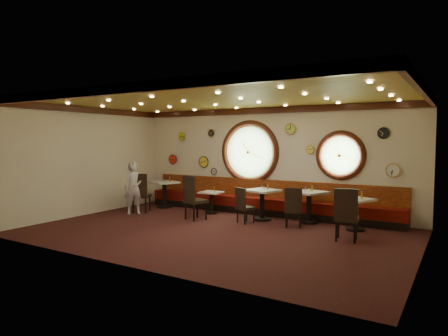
# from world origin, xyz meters

# --- Properties ---
(floor) EXTENTS (9.00, 6.00, 0.00)m
(floor) POSITION_xyz_m (0.00, 0.00, 0.00)
(floor) COLOR black
(floor) RESTS_ON ground
(ceiling) EXTENTS (9.00, 6.00, 0.02)m
(ceiling) POSITION_xyz_m (0.00, 0.00, 3.20)
(ceiling) COLOR gold
(ceiling) RESTS_ON wall_back
(wall_back) EXTENTS (9.00, 0.02, 3.20)m
(wall_back) POSITION_xyz_m (0.00, 3.00, 1.60)
(wall_back) COLOR beige
(wall_back) RESTS_ON floor
(wall_front) EXTENTS (9.00, 0.02, 3.20)m
(wall_front) POSITION_xyz_m (0.00, -3.00, 1.60)
(wall_front) COLOR beige
(wall_front) RESTS_ON floor
(wall_left) EXTENTS (0.02, 6.00, 3.20)m
(wall_left) POSITION_xyz_m (-4.50, 0.00, 1.60)
(wall_left) COLOR beige
(wall_left) RESTS_ON floor
(wall_right) EXTENTS (0.02, 6.00, 3.20)m
(wall_right) POSITION_xyz_m (4.50, 0.00, 1.60)
(wall_right) COLOR beige
(wall_right) RESTS_ON floor
(molding_back) EXTENTS (9.00, 0.10, 0.18)m
(molding_back) POSITION_xyz_m (0.00, 2.95, 3.11)
(molding_back) COLOR #37130A
(molding_back) RESTS_ON wall_back
(molding_front) EXTENTS (9.00, 0.10, 0.18)m
(molding_front) POSITION_xyz_m (0.00, -2.95, 3.11)
(molding_front) COLOR #37130A
(molding_front) RESTS_ON wall_back
(molding_left) EXTENTS (0.10, 6.00, 0.18)m
(molding_left) POSITION_xyz_m (-4.45, 0.00, 3.11)
(molding_left) COLOR #37130A
(molding_left) RESTS_ON wall_back
(molding_right) EXTENTS (0.10, 6.00, 0.18)m
(molding_right) POSITION_xyz_m (4.45, 0.00, 3.11)
(molding_right) COLOR #37130A
(molding_right) RESTS_ON wall_back
(banquette_base) EXTENTS (8.00, 0.55, 0.20)m
(banquette_base) POSITION_xyz_m (0.00, 2.72, 0.10)
(banquette_base) COLOR black
(banquette_base) RESTS_ON floor
(banquette_seat) EXTENTS (8.00, 0.55, 0.30)m
(banquette_seat) POSITION_xyz_m (0.00, 2.72, 0.35)
(banquette_seat) COLOR #580C07
(banquette_seat) RESTS_ON banquette_base
(banquette_back) EXTENTS (8.00, 0.10, 0.55)m
(banquette_back) POSITION_xyz_m (0.00, 2.94, 0.75)
(banquette_back) COLOR #620807
(banquette_back) RESTS_ON wall_back
(porthole_left_glass) EXTENTS (1.66, 0.02, 1.66)m
(porthole_left_glass) POSITION_xyz_m (-0.60, 3.00, 1.85)
(porthole_left_glass) COLOR #85B16A
(porthole_left_glass) RESTS_ON wall_back
(porthole_left_frame) EXTENTS (1.98, 0.18, 1.98)m
(porthole_left_frame) POSITION_xyz_m (-0.60, 2.98, 1.85)
(porthole_left_frame) COLOR #37130A
(porthole_left_frame) RESTS_ON wall_back
(porthole_left_ring) EXTENTS (1.61, 0.03, 1.61)m
(porthole_left_ring) POSITION_xyz_m (-0.60, 2.95, 1.85)
(porthole_left_ring) COLOR gold
(porthole_left_ring) RESTS_ON wall_back
(porthole_right_glass) EXTENTS (1.10, 0.02, 1.10)m
(porthole_right_glass) POSITION_xyz_m (2.20, 3.00, 1.80)
(porthole_right_glass) COLOR #85B16A
(porthole_right_glass) RESTS_ON wall_back
(porthole_right_frame) EXTENTS (1.38, 0.18, 1.38)m
(porthole_right_frame) POSITION_xyz_m (2.20, 2.98, 1.80)
(porthole_right_frame) COLOR #37130A
(porthole_right_frame) RESTS_ON wall_back
(porthole_right_ring) EXTENTS (1.09, 0.03, 1.09)m
(porthole_right_ring) POSITION_xyz_m (2.20, 2.95, 1.80)
(porthole_right_ring) COLOR gold
(porthole_right_ring) RESTS_ON wall_back
(wall_clock_0) EXTENTS (0.26, 0.03, 0.26)m
(wall_clock_0) POSITION_xyz_m (-3.20, 2.96, 2.35)
(wall_clock_0) COLOR #9CC527
(wall_clock_0) RESTS_ON wall_back
(wall_clock_1) EXTENTS (0.36, 0.03, 0.36)m
(wall_clock_1) POSITION_xyz_m (-2.30, 2.96, 1.50)
(wall_clock_1) COLOR yellow
(wall_clock_1) RESTS_ON wall_back
(wall_clock_2) EXTENTS (0.20, 0.03, 0.20)m
(wall_clock_2) POSITION_xyz_m (-1.90, 2.96, 1.20)
(wall_clock_2) COLOR silver
(wall_clock_2) RESTS_ON wall_back
(wall_clock_3) EXTENTS (0.22, 0.03, 0.22)m
(wall_clock_3) POSITION_xyz_m (1.35, 2.96, 1.95)
(wall_clock_3) COLOR #EED54F
(wall_clock_3) RESTS_ON wall_back
(wall_clock_4) EXTENTS (0.32, 0.03, 0.32)m
(wall_clock_4) POSITION_xyz_m (-3.60, 2.96, 1.55)
(wall_clock_4) COLOR red
(wall_clock_4) RESTS_ON wall_back
(wall_clock_5) EXTENTS (0.34, 0.03, 0.34)m
(wall_clock_5) POSITION_xyz_m (3.55, 2.96, 1.45)
(wall_clock_5) COLOR silver
(wall_clock_5) RESTS_ON wall_back
(wall_clock_6) EXTENTS (0.24, 0.03, 0.24)m
(wall_clock_6) POSITION_xyz_m (-2.00, 2.96, 2.45)
(wall_clock_6) COLOR black
(wall_clock_6) RESTS_ON wall_back
(wall_clock_7) EXTENTS (0.28, 0.03, 0.28)m
(wall_clock_7) POSITION_xyz_m (3.30, 2.96, 2.40)
(wall_clock_7) COLOR black
(wall_clock_7) RESTS_ON wall_back
(wall_clock_8) EXTENTS (0.30, 0.03, 0.30)m
(wall_clock_8) POSITION_xyz_m (0.75, 2.96, 2.55)
(wall_clock_8) COLOR #BCE246
(wall_clock_8) RESTS_ON wall_back
(table_a) EXTENTS (1.02, 1.02, 0.86)m
(table_a) POSITION_xyz_m (-3.32, 2.15, 0.54)
(table_a) COLOR black
(table_a) RESTS_ON floor
(table_b) EXTENTS (0.65, 0.65, 0.67)m
(table_b) POSITION_xyz_m (-1.41, 2.03, 0.42)
(table_b) COLOR black
(table_b) RESTS_ON floor
(table_c) EXTENTS (0.98, 0.98, 0.86)m
(table_c) POSITION_xyz_m (0.36, 1.90, 0.54)
(table_c) COLOR black
(table_c) RESTS_ON floor
(table_d) EXTENTS (1.03, 1.03, 0.86)m
(table_d) POSITION_xyz_m (1.60, 2.21, 0.54)
(table_d) COLOR black
(table_d) RESTS_ON floor
(table_e) EXTENTS (0.95, 0.95, 0.80)m
(table_e) POSITION_xyz_m (2.88, 1.96, 0.50)
(table_e) COLOR black
(table_e) RESTS_ON floor
(chair_a) EXTENTS (0.67, 0.67, 0.75)m
(chair_a) POSITION_xyz_m (-3.33, 1.01, 0.69)
(chair_a) COLOR black
(chair_a) RESTS_ON floor
(chair_b) EXTENTS (0.66, 0.66, 0.77)m
(chair_b) POSITION_xyz_m (-1.31, 0.92, 0.71)
(chair_b) COLOR black
(chair_b) RESTS_ON floor
(chair_c) EXTENTS (0.53, 0.53, 0.59)m
(chair_c) POSITION_xyz_m (0.10, 1.27, 0.55)
(chair_c) COLOR black
(chair_c) RESTS_ON floor
(chair_d) EXTENTS (0.55, 0.55, 0.64)m
(chair_d) POSITION_xyz_m (1.46, 1.43, 0.59)
(chair_d) COLOR black
(chair_d) RESTS_ON floor
(chair_e) EXTENTS (0.56, 0.56, 0.73)m
(chair_e) POSITION_xyz_m (2.95, 0.72, 0.67)
(chair_e) COLOR black
(chair_e) RESTS_ON floor
(condiment_a_salt) EXTENTS (0.03, 0.03, 0.09)m
(condiment_a_salt) POSITION_xyz_m (-3.47, 2.23, 0.91)
(condiment_a_salt) COLOR silver
(condiment_a_salt) RESTS_ON table_a
(condiment_b_salt) EXTENTS (0.03, 0.03, 0.09)m
(condiment_b_salt) POSITION_xyz_m (-1.45, 2.07, 0.71)
(condiment_b_salt) COLOR silver
(condiment_b_salt) RESTS_ON table_b
(condiment_c_salt) EXTENTS (0.04, 0.04, 0.11)m
(condiment_c_salt) POSITION_xyz_m (0.31, 2.01, 0.91)
(condiment_c_salt) COLOR silver
(condiment_c_salt) RESTS_ON table_c
(condiment_d_salt) EXTENTS (0.04, 0.04, 0.11)m
(condiment_d_salt) POSITION_xyz_m (1.49, 2.21, 0.91)
(condiment_d_salt) COLOR silver
(condiment_d_salt) RESTS_ON table_d
(condiment_a_pepper) EXTENTS (0.03, 0.03, 0.09)m
(condiment_a_pepper) POSITION_xyz_m (-3.32, 2.13, 0.91)
(condiment_a_pepper) COLOR silver
(condiment_a_pepper) RESTS_ON table_a
(condiment_b_pepper) EXTENTS (0.03, 0.03, 0.09)m
(condiment_b_pepper) POSITION_xyz_m (-1.43, 2.03, 0.71)
(condiment_b_pepper) COLOR silver
(condiment_b_pepper) RESTS_ON table_b
(condiment_c_pepper) EXTENTS (0.03, 0.03, 0.09)m
(condiment_c_pepper) POSITION_xyz_m (0.41, 1.93, 0.90)
(condiment_c_pepper) COLOR silver
(condiment_c_pepper) RESTS_ON table_c
(condiment_d_pepper) EXTENTS (0.03, 0.03, 0.09)m
(condiment_d_pepper) POSITION_xyz_m (1.65, 2.15, 0.90)
(condiment_d_pepper) COLOR silver
(condiment_d_pepper) RESTS_ON table_d
(condiment_a_bottle) EXTENTS (0.06, 0.06, 0.18)m
(condiment_a_bottle) POSITION_xyz_m (-3.15, 2.24, 0.95)
(condiment_a_bottle) COLOR orange
(condiment_a_bottle) RESTS_ON table_a
(condiment_b_bottle) EXTENTS (0.05, 0.05, 0.16)m
(condiment_b_bottle) POSITION_xyz_m (-1.34, 2.12, 0.75)
(condiment_b_bottle) COLOR gold
(condiment_b_bottle) RESTS_ON table_b
(condiment_c_bottle) EXTENTS (0.05, 0.05, 0.15)m
(condiment_c_bottle) POSITION_xyz_m (0.47, 2.02, 0.93)
(condiment_c_bottle) COLOR gold
(condiment_c_bottle) RESTS_ON table_c
(condiment_d_bottle) EXTENTS (0.05, 0.05, 0.16)m
(condiment_d_bottle) POSITION_xyz_m (1.66, 2.27, 0.94)
(condiment_d_bottle) COLOR gold
(condiment_d_bottle) RESTS_ON table_d
(condiment_e_salt) EXTENTS (0.03, 0.03, 0.09)m
(condiment_e_salt) POSITION_xyz_m (2.76, 2.05, 0.84)
(condiment_e_salt) COLOR silver
(condiment_e_salt) RESTS_ON table_e
(condiment_e_pepper) EXTENTS (0.04, 0.04, 0.11)m
(condiment_e_pepper) POSITION_xyz_m (2.92, 1.89, 0.85)
(condiment_e_pepper) COLOR silver
(condiment_e_pepper) RESTS_ON table_e
(condiment_e_bottle) EXTENTS (0.06, 0.06, 0.18)m
(condiment_e_bottle) POSITION_xyz_m (3.00, 2.00, 0.88)
(condiment_e_bottle) COLOR gold
(condiment_e_bottle) RESTS_ON table_e
(waiter) EXTENTS (0.65, 0.68, 1.56)m
(waiter) POSITION_xyz_m (-3.38, 0.80, 0.78)
(waiter) COLOR silver
(waiter) RESTS_ON floor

